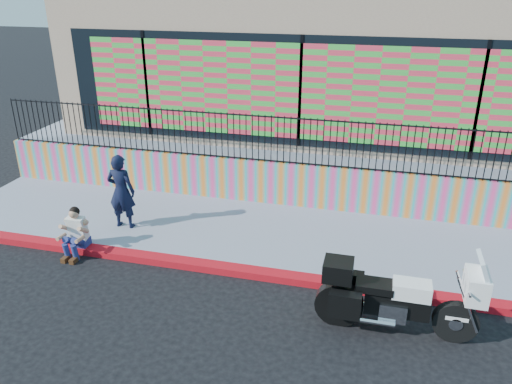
% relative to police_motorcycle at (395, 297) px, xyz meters
% --- Properties ---
extents(ground, '(90.00, 90.00, 0.00)m').
position_rel_police_motorcycle_xyz_m(ground, '(-2.53, 1.04, -0.68)').
color(ground, black).
rests_on(ground, ground).
extents(red_curb, '(16.00, 0.30, 0.15)m').
position_rel_police_motorcycle_xyz_m(red_curb, '(-2.53, 1.04, -0.61)').
color(red_curb, red).
rests_on(red_curb, ground).
extents(sidewalk, '(16.00, 3.00, 0.15)m').
position_rel_police_motorcycle_xyz_m(sidewalk, '(-2.53, 2.69, -0.61)').
color(sidewalk, gray).
rests_on(sidewalk, ground).
extents(mural_wall, '(16.00, 0.20, 1.10)m').
position_rel_police_motorcycle_xyz_m(mural_wall, '(-2.53, 4.29, 0.02)').
color(mural_wall, '#F6408A').
rests_on(mural_wall, sidewalk).
extents(metal_fence, '(15.80, 0.04, 1.20)m').
position_rel_police_motorcycle_xyz_m(metal_fence, '(-2.53, 4.29, 1.17)').
color(metal_fence, black).
rests_on(metal_fence, mural_wall).
extents(elevated_platform, '(16.00, 10.00, 1.25)m').
position_rel_police_motorcycle_xyz_m(elevated_platform, '(-2.53, 9.39, -0.06)').
color(elevated_platform, gray).
rests_on(elevated_platform, ground).
extents(storefront_building, '(14.00, 8.06, 4.00)m').
position_rel_police_motorcycle_xyz_m(storefront_building, '(-2.53, 9.18, 2.57)').
color(storefront_building, tan).
rests_on(storefront_building, elevated_platform).
extents(police_motorcycle, '(2.62, 0.87, 1.63)m').
position_rel_police_motorcycle_xyz_m(police_motorcycle, '(0.00, 0.00, 0.00)').
color(police_motorcycle, black).
rests_on(police_motorcycle, ground).
extents(police_officer, '(0.66, 0.44, 1.76)m').
position_rel_police_motorcycle_xyz_m(police_officer, '(-6.08, 2.13, 0.35)').
color(police_officer, black).
rests_on(police_officer, sidewalk).
extents(seated_man, '(0.54, 0.71, 1.06)m').
position_rel_police_motorcycle_xyz_m(seated_man, '(-6.57, 0.88, -0.23)').
color(seated_man, navy).
rests_on(seated_man, ground).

